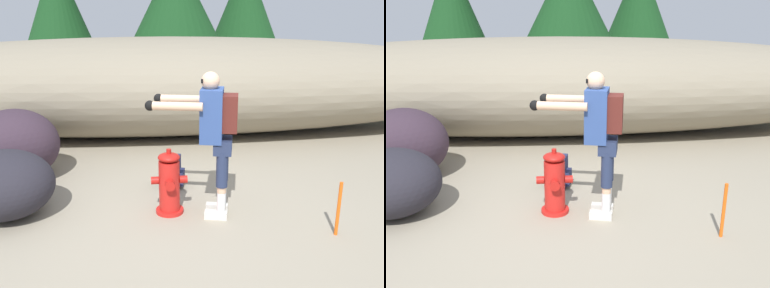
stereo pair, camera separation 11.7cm
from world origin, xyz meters
The scene contains 8 objects.
ground_plane centered at (0.00, 0.00, -0.02)m, with size 56.00×56.00×0.04m, color gray.
dirt_embankment centered at (0.00, 3.91, 0.98)m, with size 15.22×3.20×1.95m, color gray.
fire_hydrant centered at (-0.17, 0.19, 0.36)m, with size 0.42×0.38×0.79m.
utility_worker centered at (0.33, 0.08, 1.05)m, with size 1.03×0.66×1.67m.
spare_backpack centered at (-0.08, 0.95, 0.22)m, with size 0.33×0.34×0.47m.
boulder_large centered at (-2.30, 1.52, 0.51)m, with size 1.23×1.22×1.02m, color #342632.
boulder_mid centered at (-2.05, 0.29, 0.40)m, with size 1.13×1.05×0.79m, color #24222A.
survey_stake centered at (1.56, -0.53, 0.30)m, with size 0.04×0.04×0.60m, color #E55914.
Camera 1 is at (-0.36, -4.05, 2.11)m, focal length 36.43 mm.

